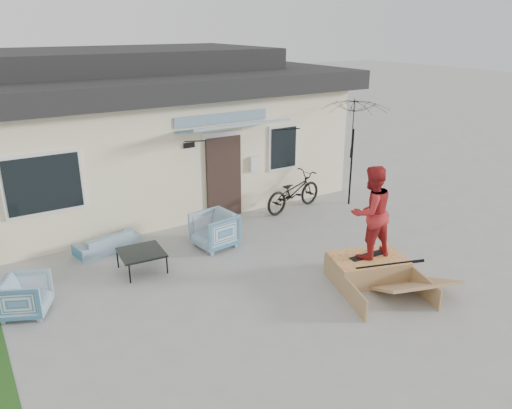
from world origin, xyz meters
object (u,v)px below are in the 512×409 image
coffee_table (142,261)px  skater (371,211)px  armchair_left (25,294)px  patio_umbrella (353,142)px  skate_ramp (367,268)px  armchair_right (214,228)px  bicycle (294,188)px  loveseat (106,239)px  skateboard (367,255)px

coffee_table → skater: bearing=-35.9°
armchair_left → patio_umbrella: bearing=-56.5°
skate_ramp → armchair_right: bearing=139.5°
armchair_left → patio_umbrella: size_ratio=0.35×
bicycle → skater: (-1.03, -3.86, 0.80)m
loveseat → armchair_left: (-1.90, -1.79, 0.11)m
bicycle → armchair_left: bearing=93.5°
skater → bicycle: bearing=-101.4°
coffee_table → skate_ramp: 4.48m
bicycle → patio_umbrella: (1.57, -0.46, 1.14)m
armchair_left → skateboard: size_ratio=1.00×
loveseat → skater: (3.95, -3.92, 1.14)m
armchair_right → coffee_table: bearing=-89.5°
patio_umbrella → skater: (-2.60, -3.39, -0.34)m
armchair_left → coffee_table: bearing=-52.7°
patio_umbrella → armchair_right: bearing=-173.3°
patio_umbrella → bicycle: bearing=163.5°
skater → patio_umbrella: bearing=-123.9°
patio_umbrella → armchair_left: bearing=-171.5°
armchair_left → skater: (5.85, -2.13, 1.03)m
loveseat → skateboard: 5.57m
bicycle → skateboard: (-1.03, -3.86, -0.12)m
loveseat → skate_ramp: (3.94, -3.97, -0.04)m
armchair_right → patio_umbrella: (4.44, 0.52, 1.32)m
bicycle → skate_ramp: (-1.05, -3.90, -0.38)m
coffee_table → armchair_right: bearing=8.2°
loveseat → armchair_left: 2.61m
loveseat → coffee_table: size_ratio=1.63×
skate_ramp → skater: 1.18m
loveseat → armchair_left: bearing=31.9°
armchair_left → skateboard: bearing=-85.0°
armchair_right → patio_umbrella: bearing=88.9°
loveseat → patio_umbrella: size_ratio=0.63×
armchair_left → skater: size_ratio=0.42×
skater → skateboard: bearing=93.6°
loveseat → coffee_table: loveseat is taller
skateboard → armchair_right: bearing=125.9°
patio_umbrella → coffee_table: bearing=-172.9°
bicycle → loveseat: bearing=78.6°
skate_ramp → patio_umbrella: bearing=70.2°
loveseat → patio_umbrella: patio_umbrella is taller
loveseat → coffee_table: 1.35m
bicycle → skateboard: 3.99m
armchair_right → skate_ramp: (1.83, -2.92, -0.20)m
skateboard → patio_umbrella: bearing=55.8°
skater → armchair_left: bearing=-16.5°
loveseat → bicycle: bearing=167.8°
armchair_left → patio_umbrella: (8.44, 1.26, 1.37)m
armchair_right → coffee_table: armchair_right is taller
bicycle → patio_umbrella: patio_umbrella is taller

